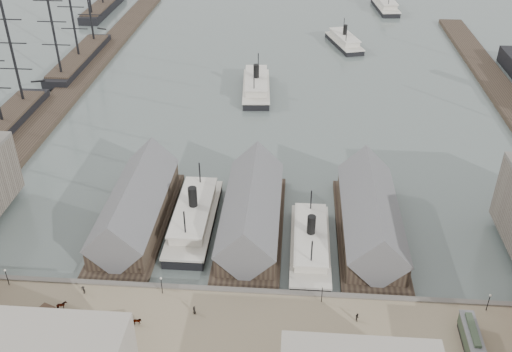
# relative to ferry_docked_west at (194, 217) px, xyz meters

# --- Properties ---
(ground) EXTENTS (900.00, 900.00, 0.00)m
(ground) POSITION_rel_ferry_docked_west_xyz_m (13.00, -17.15, -2.54)
(ground) COLOR #4E5A57
(ground) RESTS_ON ground
(seawall) EXTENTS (180.00, 1.20, 2.30)m
(seawall) POSITION_rel_ferry_docked_west_xyz_m (13.00, -22.35, -1.39)
(seawall) COLOR #59544C
(seawall) RESTS_ON ground
(west_wharf) EXTENTS (10.00, 220.00, 1.60)m
(west_wharf) POSITION_rel_ferry_docked_west_xyz_m (-55.00, 82.85, -1.74)
(west_wharf) COLOR #2D231C
(west_wharf) RESTS_ON ground
(east_wharf) EXTENTS (10.00, 180.00, 1.60)m
(east_wharf) POSITION_rel_ferry_docked_west_xyz_m (91.00, 72.85, -1.74)
(east_wharf) COLOR #2D231C
(east_wharf) RESTS_ON ground
(ferry_shed_west) EXTENTS (14.00, 42.00, 12.60)m
(ferry_shed_west) POSITION_rel_ferry_docked_west_xyz_m (-13.00, -0.27, 2.09)
(ferry_shed_west) COLOR #2D231C
(ferry_shed_west) RESTS_ON ground
(ferry_shed_center) EXTENTS (14.00, 42.00, 12.60)m
(ferry_shed_center) POSITION_rel_ferry_docked_west_xyz_m (13.00, -0.27, 2.09)
(ferry_shed_center) COLOR #2D231C
(ferry_shed_center) RESTS_ON ground
(ferry_shed_east) EXTENTS (14.00, 42.00, 12.60)m
(ferry_shed_east) POSITION_rel_ferry_docked_west_xyz_m (39.00, -0.27, 2.09)
(ferry_shed_east) COLOR #2D231C
(ferry_shed_east) RESTS_ON ground
(lamp_post_far_w) EXTENTS (0.44, 0.44, 3.92)m
(lamp_post_far_w) POSITION_rel_ferry_docked_west_xyz_m (-32.00, -24.15, 2.17)
(lamp_post_far_w) COLOR black
(lamp_post_far_w) RESTS_ON quay
(lamp_post_near_w) EXTENTS (0.44, 0.44, 3.92)m
(lamp_post_near_w) POSITION_rel_ferry_docked_west_xyz_m (-2.00, -24.15, 2.17)
(lamp_post_near_w) COLOR black
(lamp_post_near_w) RESTS_ON quay
(lamp_post_near_e) EXTENTS (0.44, 0.44, 3.92)m
(lamp_post_near_e) POSITION_rel_ferry_docked_west_xyz_m (28.00, -24.15, 2.17)
(lamp_post_near_e) COLOR black
(lamp_post_near_e) RESTS_ON quay
(lamp_post_far_e) EXTENTS (0.44, 0.44, 3.92)m
(lamp_post_far_e) POSITION_rel_ferry_docked_west_xyz_m (58.00, -24.15, 2.17)
(lamp_post_far_e) COLOR black
(lamp_post_far_e) RESTS_ON quay
(ferry_docked_west) EXTENTS (9.12, 30.41, 10.86)m
(ferry_docked_west) POSITION_rel_ferry_docked_west_xyz_m (0.00, 0.00, 0.00)
(ferry_docked_west) COLOR black
(ferry_docked_west) RESTS_ON ground
(ferry_docked_east) EXTENTS (8.25, 27.50, 9.82)m
(ferry_docked_east) POSITION_rel_ferry_docked_west_xyz_m (26.00, -7.31, -0.24)
(ferry_docked_east) COLOR black
(ferry_docked_east) RESTS_ON ground
(ferry_open_near) EXTENTS (10.93, 30.09, 10.55)m
(ferry_open_near) POSITION_rel_ferry_docked_west_xyz_m (8.29, 76.46, -0.07)
(ferry_open_near) COLOR black
(ferry_open_near) RESTS_ON ground
(ferry_open_mid) EXTENTS (15.17, 27.12, 9.28)m
(ferry_open_mid) POSITION_rel_ferry_docked_west_xyz_m (40.68, 126.78, -0.37)
(ferry_open_mid) COLOR black
(ferry_open_mid) RESTS_ON ground
(ferry_open_far) EXTENTS (11.62, 29.66, 10.33)m
(ferry_open_far) POSITION_rel_ferry_docked_west_xyz_m (63.79, 182.29, -0.12)
(ferry_open_far) COLOR black
(ferry_open_far) RESTS_ON ground
(sailing_ship_mid) EXTENTS (8.92, 51.51, 36.65)m
(sailing_ship_mid) POSITION_rel_ferry_docked_west_xyz_m (-60.23, 97.74, 0.08)
(sailing_ship_mid) COLOR black
(sailing_ship_mid) RESTS_ON ground
(sailing_ship_far) EXTENTS (8.80, 48.91, 36.20)m
(sailing_ship_far) POSITION_rel_ferry_docked_west_xyz_m (-73.28, 169.97, 0.07)
(sailing_ship_far) COLOR black
(sailing_ship_far) RESTS_ON ground
(tram) EXTENTS (2.73, 9.79, 3.46)m
(tram) POSITION_rel_ferry_docked_west_xyz_m (52.86, -32.78, 1.23)
(tram) COLOR black
(tram) RESTS_ON quay
(horse_cart_left) EXTENTS (4.88, 3.07, 1.71)m
(horse_cart_left) POSITION_rel_ferry_docked_west_xyz_m (-19.96, -29.77, 0.31)
(horse_cart_left) COLOR black
(horse_cart_left) RESTS_ON quay
(horse_cart_center) EXTENTS (4.89, 2.21, 1.44)m
(horse_cart_center) POSITION_rel_ferry_docked_west_xyz_m (-5.72, -32.16, 0.22)
(horse_cart_center) COLOR black
(horse_cart_center) RESTS_ON quay
(pedestrian_0) EXTENTS (0.63, 0.48, 1.63)m
(pedestrian_0) POSITION_rel_ferry_docked_west_xyz_m (-28.37, -31.07, 0.27)
(pedestrian_0) COLOR black
(pedestrian_0) RESTS_ON quay
(pedestrian_2) EXTENTS (1.27, 1.14, 1.70)m
(pedestrian_2) POSITION_rel_ferry_docked_west_xyz_m (-16.83, -25.34, 0.31)
(pedestrian_2) COLOR black
(pedestrian_2) RESTS_ON quay
(pedestrian_4) EXTENTS (0.82, 0.96, 1.66)m
(pedestrian_4) POSITION_rel_ferry_docked_west_xyz_m (4.93, -28.89, 0.28)
(pedestrian_4) COLOR black
(pedestrian_4) RESTS_ON quay
(pedestrian_6) EXTENTS (0.73, 0.87, 1.62)m
(pedestrian_6) POSITION_rel_ferry_docked_west_xyz_m (34.25, -28.37, 0.26)
(pedestrian_6) COLOR black
(pedestrian_6) RESTS_ON quay
(pedestrian_8) EXTENTS (0.59, 0.98, 1.57)m
(pedestrian_8) POSITION_rel_ferry_docked_west_xyz_m (53.71, -28.57, 0.24)
(pedestrian_8) COLOR black
(pedestrian_8) RESTS_ON quay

